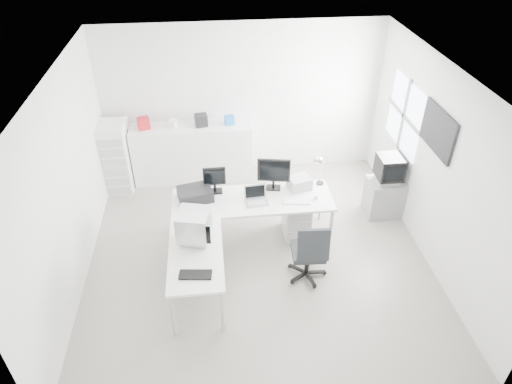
{
  "coord_description": "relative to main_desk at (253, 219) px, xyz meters",
  "views": [
    {
      "loc": [
        -0.58,
        -5.13,
        4.76
      ],
      "look_at": [
        0.0,
        0.2,
        1.0
      ],
      "focal_mm": 32.0,
      "sensor_mm": 36.0,
      "label": 1
    }
  ],
  "objects": [
    {
      "name": "tv_cabinet",
      "position": [
        2.25,
        0.41,
        -0.06
      ],
      "size": [
        0.58,
        0.48,
        0.64
      ],
      "primitive_type": "cube",
      "color": "gray",
      "rests_on": "floor"
    },
    {
      "name": "wall_picture",
      "position": [
        2.5,
        -0.28,
        1.52
      ],
      "size": [
        0.04,
        0.9,
        0.6
      ],
      "primitive_type": null,
      "color": "black",
      "rests_on": "right_wall"
    },
    {
      "name": "clutter_box_b",
      "position": [
        -1.22,
        1.86,
        0.77
      ],
      "size": [
        0.17,
        0.16,
        0.14
      ],
      "primitive_type": "cube",
      "rotation": [
        0.0,
        0.0,
        -0.41
      ],
      "color": "silver",
      "rests_on": "sideboard"
    },
    {
      "name": "clutter_box_a",
      "position": [
        -1.72,
        1.86,
        0.8
      ],
      "size": [
        0.24,
        0.22,
        0.2
      ],
      "primitive_type": "cube",
      "rotation": [
        0.0,
        0.0,
        0.27
      ],
      "color": "red",
      "rests_on": "sideboard"
    },
    {
      "name": "back_wall",
      "position": [
        0.03,
        2.12,
        1.02
      ],
      "size": [
        5.0,
        0.02,
        2.8
      ],
      "primitive_type": "cube",
      "color": "silver",
      "rests_on": "floor"
    },
    {
      "name": "filing_cabinet",
      "position": [
        -2.25,
        1.65,
        0.27
      ],
      "size": [
        0.45,
        0.54,
        1.3
      ],
      "primitive_type": "cube",
      "color": "silver",
      "rests_on": "floor"
    },
    {
      "name": "white_keyboard",
      "position": [
        0.65,
        -0.15,
        0.38
      ],
      "size": [
        0.41,
        0.17,
        0.02
      ],
      "primitive_type": "cube",
      "rotation": [
        0.0,
        0.0,
        -0.13
      ],
      "color": "silver",
      "rests_on": "main_desk"
    },
    {
      "name": "drawer_pedestal",
      "position": [
        0.7,
        0.05,
        -0.08
      ],
      "size": [
        0.4,
        0.5,
        0.6
      ],
      "primitive_type": "cube",
      "color": "silver",
      "rests_on": "floor"
    },
    {
      "name": "crt_monitor",
      "position": [
        -0.85,
        -0.85,
        0.61
      ],
      "size": [
        0.5,
        0.5,
        0.48
      ],
      "primitive_type": null,
      "rotation": [
        0.0,
        0.0,
        -0.23
      ],
      "color": "#B7B7BA",
      "rests_on": "side_desk"
    },
    {
      "name": "side_desk",
      "position": [
        -0.85,
        -1.1,
        0.0
      ],
      "size": [
        0.7,
        1.4,
        0.75
      ],
      "primitive_type": null,
      "color": "silver",
      "rests_on": "floor"
    },
    {
      "name": "lcd_monitor_large",
      "position": [
        0.35,
        0.25,
        0.63
      ],
      "size": [
        0.53,
        0.29,
        0.52
      ],
      "primitive_type": null,
      "rotation": [
        0.0,
        0.0,
        -0.19
      ],
      "color": "black",
      "rests_on": "main_desk"
    },
    {
      "name": "clutter_box_d",
      "position": [
        -0.22,
        1.86,
        0.78
      ],
      "size": [
        0.18,
        0.16,
        0.16
      ],
      "primitive_type": "cube",
      "rotation": [
        0.0,
        0.0,
        0.18
      ],
      "color": "#1A6AB8",
      "rests_on": "sideboard"
    },
    {
      "name": "ceiling",
      "position": [
        0.03,
        -0.38,
        2.42
      ],
      "size": [
        5.0,
        5.0,
        0.01
      ],
      "primitive_type": "cube",
      "color": "white",
      "rests_on": "back_wall"
    },
    {
      "name": "clutter_bottle",
      "position": [
        -2.02,
        1.9,
        0.81
      ],
      "size": [
        0.07,
        0.07,
        0.22
      ],
      "primitive_type": "cylinder",
      "color": "silver",
      "rests_on": "sideboard"
    },
    {
      "name": "window",
      "position": [
        2.51,
        0.82,
        1.23
      ],
      "size": [
        0.02,
        1.2,
        1.1
      ],
      "primitive_type": null,
      "color": "white",
      "rests_on": "right_wall"
    },
    {
      "name": "lcd_monitor_small",
      "position": [
        -0.55,
        0.25,
        0.59
      ],
      "size": [
        0.34,
        0.2,
        0.43
      ],
      "primitive_type": null,
      "rotation": [
        0.0,
        0.0,
        0.03
      ],
      "color": "black",
      "rests_on": "main_desk"
    },
    {
      "name": "clutter_box_c",
      "position": [
        -0.72,
        1.86,
        0.81
      ],
      "size": [
        0.24,
        0.22,
        0.21
      ],
      "primitive_type": "cube",
      "rotation": [
        0.0,
        0.0,
        0.15
      ],
      "color": "black",
      "rests_on": "sideboard"
    },
    {
      "name": "sideboard",
      "position": [
        -0.92,
        1.86,
        0.16
      ],
      "size": [
        2.15,
        0.54,
        1.08
      ],
      "primitive_type": "cube",
      "color": "silver",
      "rests_on": "floor"
    },
    {
      "name": "main_desk",
      "position": [
        0.0,
        0.0,
        0.0
      ],
      "size": [
        2.4,
        0.8,
        0.75
      ],
      "primitive_type": null,
      "color": "silver",
      "rests_on": "floor"
    },
    {
      "name": "laser_printer",
      "position": [
        0.75,
        0.22,
        0.47
      ],
      "size": [
        0.39,
        0.35,
        0.19
      ],
      "primitive_type": "cube",
      "rotation": [
        0.0,
        0.0,
        0.26
      ],
      "color": "#AAAAAA",
      "rests_on": "main_desk"
    },
    {
      "name": "desk_lamp",
      "position": [
        1.1,
        0.3,
        0.63
      ],
      "size": [
        0.21,
        0.21,
        0.5
      ],
      "primitive_type": null,
      "rotation": [
        0.0,
        0.0,
        0.34
      ],
      "color": "silver",
      "rests_on": "main_desk"
    },
    {
      "name": "white_mouse",
      "position": [
        0.95,
        -0.1,
        0.41
      ],
      "size": [
        0.06,
        0.06,
        0.06
      ],
      "primitive_type": "sphere",
      "color": "silver",
      "rests_on": "main_desk"
    },
    {
      "name": "crt_tv",
      "position": [
        2.25,
        0.41,
        0.49
      ],
      "size": [
        0.5,
        0.48,
        0.45
      ],
      "primitive_type": null,
      "color": "black",
      "rests_on": "tv_cabinet"
    },
    {
      "name": "right_wall",
      "position": [
        2.53,
        -0.38,
        1.02
      ],
      "size": [
        0.02,
        5.0,
        2.8
      ],
      "primitive_type": "cube",
      "color": "silver",
      "rests_on": "floor"
    },
    {
      "name": "inkjet_printer",
      "position": [
        -0.85,
        0.1,
        0.46
      ],
      "size": [
        0.56,
        0.48,
        0.17
      ],
      "primitive_type": "cube",
      "rotation": [
        0.0,
        0.0,
        0.23
      ],
      "color": "black",
      "rests_on": "main_desk"
    },
    {
      "name": "office_chair",
      "position": [
        0.68,
        -0.91,
        0.13
      ],
      "size": [
        0.61,
        0.61,
        1.01
      ],
      "primitive_type": null,
      "rotation": [
        0.0,
        0.0,
        -0.06
      ],
      "color": "#292C2E",
      "rests_on": "floor"
    },
    {
      "name": "left_wall",
      "position": [
        -2.47,
        -0.38,
        1.02
      ],
      "size": [
        0.02,
        5.0,
        2.8
      ],
      "primitive_type": "cube",
      "color": "silver",
      "rests_on": "floor"
    },
    {
      "name": "black_keyboard",
      "position": [
        -0.85,
        -1.5,
        0.39
      ],
      "size": [
        0.41,
        0.2,
        0.03
      ],
      "primitive_type": "cube",
      "rotation": [
        0.0,
        0.0,
        -0.11
      ],
      "color": "black",
      "rests_on": "side_desk"
    },
    {
      "name": "laptop",
      "position": [
        0.05,
        -0.1,
        0.48
      ],
      "size": [
        0.33,
        0.33,
        0.2
      ],
      "primitive_type": null,
      "rotation": [
        0.0,
        0.0,
        0.09
      ],
      "color": "#B7B7BA",
      "rests_on": "main_desk"
    },
    {
      "name": "floor",
      "position": [
        0.03,
        -0.38,
        -0.38
      ],
      "size": [
        5.0,
        5.0,
        0.01
      ],
      "primitive_type": "cube",
      "color": "#B2AD9F",
      "rests_on": "ground"
    }
  ]
}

